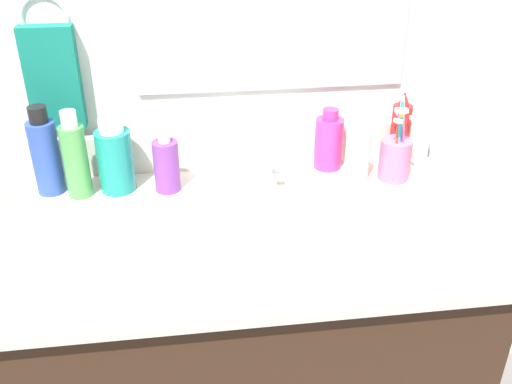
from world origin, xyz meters
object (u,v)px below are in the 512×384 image
bottle_spray_red (400,131)px  cup_pink (395,156)px  hand_towel (53,78)px  bottle_toner_green (75,159)px  faucet (269,167)px  bottle_mouthwash_teal (115,158)px  bottle_cream_purple (166,165)px  bottle_lotion_white (358,152)px  bottle_shampoo_blue (46,154)px  bottle_soap_pink (329,142)px

bottle_spray_red → cup_pink: cup_pink is taller
bottle_spray_red → hand_towel: bearing=176.4°
bottle_toner_green → cup_pink: (0.68, -0.02, -0.03)m
faucet → bottle_mouthwash_teal: bottle_mouthwash_teal is taller
bottle_spray_red → faucet: bearing=-171.3°
faucet → bottle_toner_green: 0.41m
hand_towel → bottle_toner_green: hand_towel is taller
hand_towel → bottle_cream_purple: bearing=-27.4°
bottle_lotion_white → bottle_cream_purple: size_ratio=1.14×
bottle_toner_green → cup_pink: size_ratio=0.97×
bottle_shampoo_blue → bottle_lotion_white: size_ratio=1.29×
faucet → cup_pink: cup_pink is taller
bottle_shampoo_blue → bottle_soap_pink: size_ratio=1.36×
bottle_toner_green → bottle_soap_pink: bearing=6.1°
bottle_shampoo_blue → bottle_lotion_white: bearing=-2.9°
bottle_toner_green → bottle_mouthwash_teal: bottle_toner_green is taller
hand_towel → bottle_toner_green: 0.18m
faucet → bottle_shampoo_blue: bottle_shampoo_blue is taller
bottle_shampoo_blue → bottle_toner_green: (0.06, -0.02, -0.00)m
faucet → bottle_spray_red: 0.32m
bottle_toner_green → bottle_soap_pink: (0.55, 0.06, -0.02)m
bottle_shampoo_blue → hand_towel: bearing=76.1°
bottle_cream_purple → bottle_toner_green: bearing=179.2°
bottle_lotion_white → bottle_spray_red: (0.12, 0.08, 0.01)m
bottle_soap_pink → faucet: bearing=-164.0°
faucet → bottle_mouthwash_teal: (-0.33, -0.00, 0.05)m
hand_towel → cup_pink: size_ratio=1.14×
faucet → bottle_toner_green: size_ratio=0.85×
faucet → bottle_lotion_white: bearing=-8.2°
bottle_toner_green → bottle_spray_red: bottle_toner_green is taller
bottle_soap_pink → hand_towel: bearing=174.7°
bottle_lotion_white → cup_pink: bearing=-4.3°
bottle_soap_pink → bottle_mouthwash_teal: 0.47m
faucet → bottle_toner_green: (-0.41, -0.02, 0.06)m
bottle_mouthwash_teal → cup_pink: 0.61m
hand_towel → bottle_toner_green: bearing=-70.3°
hand_towel → bottle_shampoo_blue: size_ratio=1.14×
bottle_toner_green → hand_towel: bearing=109.7°
bottle_cream_purple → bottle_mouthwash_teal: size_ratio=0.81×
hand_towel → cup_pink: hand_towel is taller
bottle_shampoo_blue → cup_pink: size_ratio=0.99×
bottle_shampoo_blue → bottle_cream_purple: bottle_shampoo_blue is taller
hand_towel → bottle_cream_purple: (0.22, -0.12, -0.16)m
bottle_soap_pink → bottle_spray_red: size_ratio=0.82×
bottle_toner_green → bottle_cream_purple: bearing=-0.8°
faucet → bottle_spray_red: bottle_spray_red is taller
bottle_lotion_white → bottle_cream_purple: bottle_lotion_white is taller
hand_towel → faucet: hand_towel is taller
bottle_spray_red → cup_pink: bearing=-114.3°
hand_towel → bottle_shampoo_blue: (-0.02, -0.09, -0.13)m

